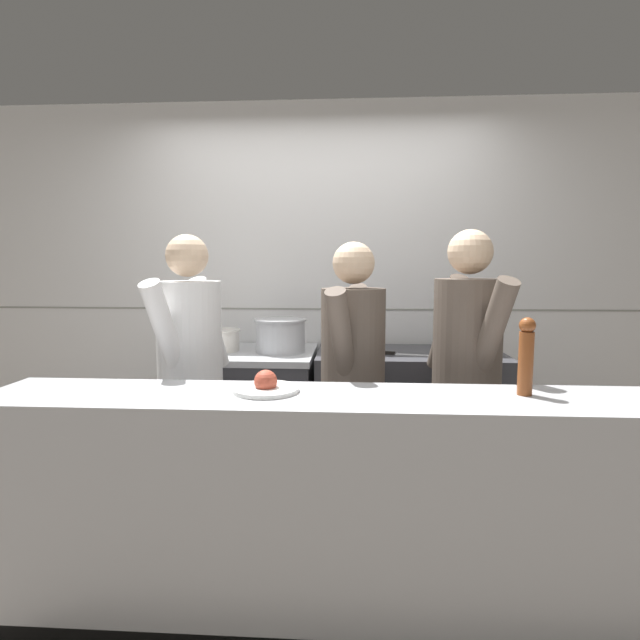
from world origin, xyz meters
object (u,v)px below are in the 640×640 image
(plated_dish_main, at_px, (266,386))
(pepper_mill, at_px, (526,355))
(chefs_knife, at_px, (402,354))
(chef_sous, at_px, (353,381))
(oven_range, at_px, (250,418))
(chef_head_cook, at_px, (190,375))
(stock_pot, at_px, (221,339))
(sauce_pot, at_px, (280,334))
(chef_line, at_px, (466,378))

(plated_dish_main, xyz_separation_m, pepper_mill, (1.02, 0.01, 0.14))
(chefs_knife, relative_size, chef_sous, 0.24)
(oven_range, relative_size, chef_head_cook, 0.56)
(plated_dish_main, height_order, pepper_mill, pepper_mill)
(stock_pot, bearing_deg, chef_sous, -39.61)
(sauce_pot, relative_size, chef_sous, 0.21)
(pepper_mill, bearing_deg, chef_head_cook, 160.71)
(chefs_knife, xyz_separation_m, chef_line, (0.25, -0.62, -0.00))
(stock_pot, relative_size, chef_sous, 0.16)
(oven_range, relative_size, chef_line, 0.55)
(chef_head_cook, height_order, chef_line, chef_line)
(stock_pot, height_order, plated_dish_main, plated_dish_main)
(oven_range, bearing_deg, stock_pot, 179.51)
(stock_pot, xyz_separation_m, chef_sous, (0.87, -0.72, -0.10))
(sauce_pot, height_order, pepper_mill, pepper_mill)
(pepper_mill, height_order, chef_line, chef_line)
(oven_range, relative_size, pepper_mill, 2.95)
(stock_pot, bearing_deg, oven_range, -0.49)
(chef_sous, bearing_deg, pepper_mill, -21.90)
(sauce_pot, relative_size, plated_dish_main, 1.26)
(oven_range, xyz_separation_m, stock_pot, (-0.19, 0.00, 0.53))
(sauce_pot, bearing_deg, plated_dish_main, -84.62)
(stock_pot, bearing_deg, chef_head_cook, -87.77)
(oven_range, bearing_deg, chefs_knife, -6.37)
(sauce_pot, distance_m, chef_sous, 0.85)
(stock_pot, height_order, chef_sous, chef_sous)
(chef_head_cook, bearing_deg, chef_line, 14.31)
(oven_range, distance_m, chef_line, 1.51)
(chef_sous, bearing_deg, chef_line, 14.39)
(oven_range, height_order, plated_dish_main, plated_dish_main)
(plated_dish_main, bearing_deg, sauce_pot, 95.38)
(sauce_pot, xyz_separation_m, chef_head_cook, (-0.37, -0.69, -0.12))
(chef_line, bearing_deg, pepper_mill, -96.49)
(oven_range, bearing_deg, pepper_mill, -42.47)
(stock_pot, relative_size, chefs_knife, 0.68)
(oven_range, distance_m, plated_dish_main, 1.40)
(oven_range, xyz_separation_m, chefs_knife, (0.99, -0.11, 0.46))
(sauce_pot, relative_size, chef_line, 0.21)
(pepper_mill, bearing_deg, sauce_pot, 133.00)
(chefs_knife, height_order, plated_dish_main, plated_dish_main)
(chef_head_cook, distance_m, chef_sous, 0.84)
(chef_head_cook, relative_size, chef_sous, 1.03)
(pepper_mill, height_order, chef_sous, chef_sous)
(oven_range, bearing_deg, chef_sous, -46.49)
(chefs_knife, xyz_separation_m, pepper_mill, (0.36, -1.12, 0.20))
(chef_line, bearing_deg, chef_head_cook, 160.31)
(oven_range, distance_m, chef_head_cook, 0.85)
(sauce_pot, distance_m, chefs_knife, 0.79)
(chef_line, bearing_deg, chefs_knife, 93.36)
(oven_range, distance_m, pepper_mill, 1.95)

